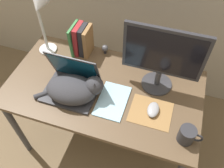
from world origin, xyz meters
The scene contains 11 objects.
desk centered at (0.00, 0.35, 0.64)m, with size 1.28×0.71×0.72m.
laptop centered at (-0.18, 0.27, 0.77)m, with size 0.33×0.26×0.27m.
cat centered at (-0.14, 0.23, 0.79)m, with size 0.42×0.26×0.16m.
external_monitor centered at (0.33, 0.49, 0.96)m, with size 0.48×0.20×0.45m.
mousepad centered at (0.34, 0.26, 0.72)m, with size 0.25×0.21×0.00m.
computer_mouse centered at (0.35, 0.27, 0.74)m, with size 0.07×0.11×0.03m.
book_row centered at (-0.26, 0.63, 0.83)m, with size 0.13×0.16×0.23m.
desk_lamp centered at (-0.48, 0.54, 1.04)m, with size 0.17×0.17×0.48m.
notepad centered at (0.09, 0.27, 0.72)m, with size 0.18×0.27×0.01m.
webcam centered at (-0.10, 0.66, 0.76)m, with size 0.05×0.05×0.07m.
mug centered at (0.56, 0.14, 0.77)m, with size 0.13×0.09×0.10m.
Camera 1 is at (0.36, -0.55, 1.93)m, focal length 38.00 mm.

